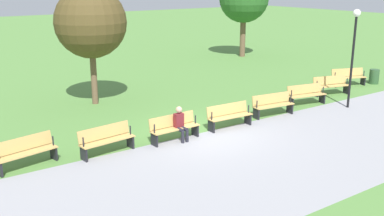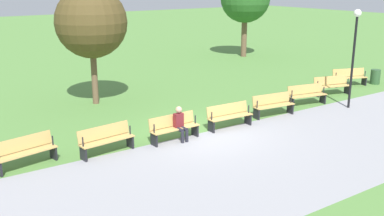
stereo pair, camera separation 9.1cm
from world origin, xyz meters
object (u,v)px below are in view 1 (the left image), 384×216
(bench_3, at_px, (273,104))
(lamp_post, at_px, (354,41))
(bench_1, at_px, (331,85))
(tree_0, at_px, (91,23))
(bench_6, at_px, (106,139))
(bench_0, at_px, (348,77))
(bench_2, at_px, (306,94))
(bench_4, at_px, (229,115))
(trash_bin, at_px, (374,77))
(person_seated, at_px, (180,123))
(bench_5, at_px, (174,127))
(bench_7, at_px, (26,152))

(bench_3, height_order, lamp_post, lamp_post)
(bench_1, height_order, tree_0, tree_0)
(bench_1, height_order, lamp_post, lamp_post)
(bench_6, height_order, tree_0, tree_0)
(bench_0, distance_m, bench_6, 14.49)
(bench_2, relative_size, bench_4, 1.02)
(bench_2, bearing_deg, trash_bin, -161.57)
(bench_0, height_order, bench_1, same)
(bench_6, bearing_deg, tree_0, -116.39)
(person_seated, xyz_separation_m, trash_bin, (-13.32, -1.50, -0.25))
(bench_5, bearing_deg, bench_1, -175.60)
(bench_0, relative_size, bench_4, 1.02)
(bench_1, relative_size, bench_6, 1.01)
(bench_1, distance_m, bench_3, 4.87)
(bench_2, height_order, person_seated, person_seated)
(person_seated, height_order, trash_bin, person_seated)
(bench_3, bearing_deg, bench_6, 6.64)
(bench_4, relative_size, person_seated, 1.53)
(bench_1, xyz_separation_m, tree_0, (9.96, -4.94, 3.11))
(lamp_post, bearing_deg, bench_5, -5.37)
(bench_4, relative_size, lamp_post, 0.44)
(bench_3, bearing_deg, lamp_post, 171.31)
(trash_bin, bearing_deg, person_seated, 6.43)
(bench_7, bearing_deg, bench_0, 173.34)
(tree_0, bearing_deg, trash_bin, 161.19)
(bench_7, relative_size, lamp_post, 0.45)
(bench_2, distance_m, person_seated, 7.14)
(bench_1, xyz_separation_m, bench_7, (14.48, 0.56, 0.00))
(bench_7, height_order, tree_0, tree_0)
(bench_6, height_order, person_seated, person_seated)
(bench_0, xyz_separation_m, tree_0, (12.28, -4.21, 3.11))
(bench_4, bearing_deg, bench_6, 0.01)
(bench_3, distance_m, bench_4, 2.44)
(bench_7, distance_m, tree_0, 7.77)
(bench_2, relative_size, tree_0, 0.37)
(bench_2, relative_size, bench_3, 1.01)
(bench_2, relative_size, trash_bin, 2.45)
(bench_1, height_order, person_seated, person_seated)
(bench_1, height_order, bench_2, same)
(bench_3, relative_size, tree_0, 0.36)
(bench_1, bearing_deg, bench_7, 17.70)
(bench_0, distance_m, bench_2, 4.87)
(bench_1, relative_size, tree_0, 0.37)
(bench_1, bearing_deg, tree_0, -10.90)
(bench_1, distance_m, tree_0, 11.55)
(trash_bin, bearing_deg, bench_4, 7.03)
(bench_5, bearing_deg, person_seated, 138.08)
(lamp_post, bearing_deg, tree_0, -38.05)
(bench_0, distance_m, bench_1, 2.43)
(bench_1, xyz_separation_m, bench_4, (7.21, 1.12, 0.00))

